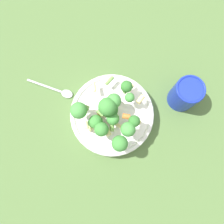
# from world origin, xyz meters

# --- Properties ---
(ground_plane) EXTENTS (3.00, 3.00, 0.00)m
(ground_plane) POSITION_xyz_m (0.00, 0.00, 0.00)
(ground_plane) COLOR #4C6B38
(bowl) EXTENTS (0.24, 0.24, 0.05)m
(bowl) POSITION_xyz_m (0.00, 0.00, 0.03)
(bowl) COLOR white
(bowl) RESTS_ON ground_plane
(pasta_salad) EXTENTS (0.20, 0.19, 0.09)m
(pasta_salad) POSITION_xyz_m (0.02, -0.00, 0.10)
(pasta_salad) COLOR #8CB766
(pasta_salad) RESTS_ON bowl
(cup) EXTENTS (0.08, 0.08, 0.10)m
(cup) POSITION_xyz_m (-0.10, 0.19, 0.05)
(cup) COLOR #192DAD
(cup) RESTS_ON ground_plane
(spoon) EXTENTS (0.03, 0.15, 0.01)m
(spoon) POSITION_xyz_m (-0.04, -0.18, 0.01)
(spoon) COLOR silver
(spoon) RESTS_ON ground_plane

